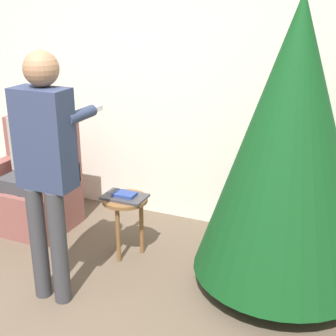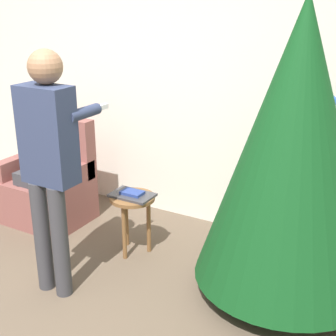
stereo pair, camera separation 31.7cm
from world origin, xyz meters
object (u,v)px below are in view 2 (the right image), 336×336
at_px(person_seated, 44,154).
at_px(person_standing, 49,155).
at_px(side_stool, 133,207).
at_px(armchair, 50,186).
at_px(christmas_tree, 294,147).

distance_m(person_seated, person_standing, 1.25).
bearing_deg(side_stool, armchair, 172.33).
bearing_deg(person_standing, christmas_tree, 27.46).
bearing_deg(side_stool, person_seated, 173.84).
bearing_deg(side_stool, christmas_tree, 2.71).
bearing_deg(person_seated, side_stool, -6.16).
height_order(christmas_tree, armchair, christmas_tree).
height_order(armchair, side_stool, armchair).
bearing_deg(person_standing, side_stool, 74.41).
xyz_separation_m(person_seated, person_standing, (0.87, -0.82, 0.37)).
bearing_deg(side_stool, person_standing, -105.59).
distance_m(armchair, person_standing, 1.41).
height_order(christmas_tree, side_stool, christmas_tree).
distance_m(armchair, person_seated, 0.34).
distance_m(armchair, side_stool, 1.08).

